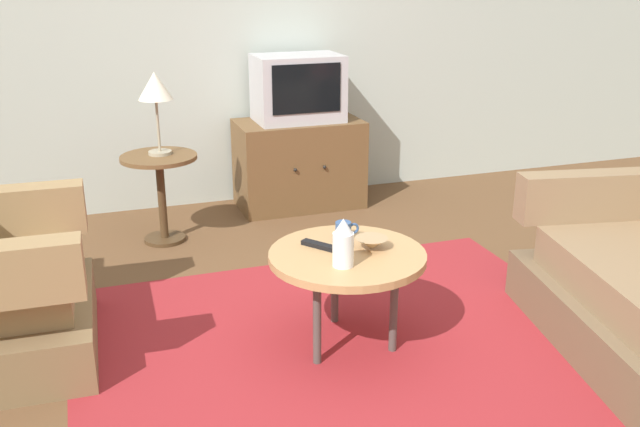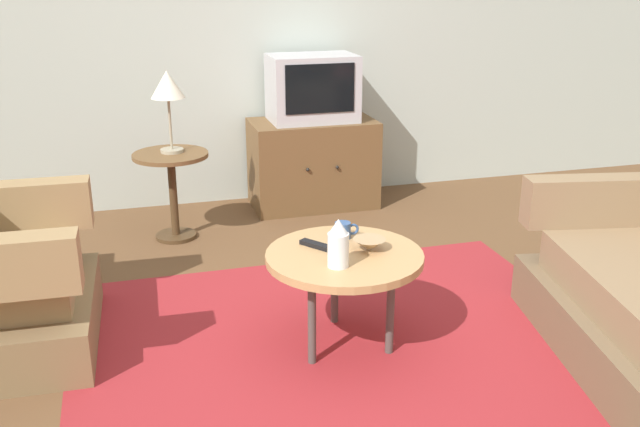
{
  "view_description": "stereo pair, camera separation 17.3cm",
  "coord_description": "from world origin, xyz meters",
  "px_view_note": "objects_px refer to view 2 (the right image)",
  "views": [
    {
      "loc": [
        -0.97,
        -2.46,
        1.64
      ],
      "look_at": [
        0.04,
        0.45,
        0.55
      ],
      "focal_mm": 39.7,
      "sensor_mm": 36.0,
      "label": 1
    },
    {
      "loc": [
        -0.8,
        -2.51,
        1.64
      ],
      "look_at": [
        0.04,
        0.45,
        0.55
      ],
      "focal_mm": 39.7,
      "sensor_mm": 36.0,
      "label": 2
    }
  ],
  "objects_px": {
    "coffee_table": "(345,261)",
    "side_table": "(172,178)",
    "television": "(312,88)",
    "table_lamp": "(168,88)",
    "mug": "(344,230)",
    "tv_remote_dark": "(317,245)",
    "tv_stand": "(313,163)",
    "bowl": "(369,244)",
    "vase": "(338,244)"
  },
  "relations": [
    {
      "from": "coffee_table",
      "to": "side_table",
      "type": "bearing_deg",
      "value": 111.63
    },
    {
      "from": "television",
      "to": "table_lamp",
      "type": "relative_size",
      "value": 1.19
    },
    {
      "from": "mug",
      "to": "tv_remote_dark",
      "type": "bearing_deg",
      "value": -152.46
    },
    {
      "from": "tv_stand",
      "to": "tv_remote_dark",
      "type": "height_order",
      "value": "tv_stand"
    },
    {
      "from": "television",
      "to": "tv_remote_dark",
      "type": "xyz_separation_m",
      "value": [
        -0.49,
        -1.86,
        -0.38
      ]
    },
    {
      "from": "television",
      "to": "bowl",
      "type": "relative_size",
      "value": 3.99
    },
    {
      "from": "mug",
      "to": "tv_remote_dark",
      "type": "height_order",
      "value": "mug"
    },
    {
      "from": "television",
      "to": "vase",
      "type": "bearing_deg",
      "value": -102.45
    },
    {
      "from": "television",
      "to": "vase",
      "type": "distance_m",
      "value": 2.15
    },
    {
      "from": "coffee_table",
      "to": "mug",
      "type": "xyz_separation_m",
      "value": [
        0.05,
        0.17,
        0.07
      ]
    },
    {
      "from": "tv_stand",
      "to": "mug",
      "type": "xyz_separation_m",
      "value": [
        -0.34,
        -1.77,
        0.18
      ]
    },
    {
      "from": "coffee_table",
      "to": "bowl",
      "type": "distance_m",
      "value": 0.13
    },
    {
      "from": "bowl",
      "to": "tv_stand",
      "type": "bearing_deg",
      "value": 81.95
    },
    {
      "from": "coffee_table",
      "to": "television",
      "type": "distance_m",
      "value": 2.04
    },
    {
      "from": "coffee_table",
      "to": "tv_remote_dark",
      "type": "bearing_deg",
      "value": 135.1
    },
    {
      "from": "television",
      "to": "mug",
      "type": "distance_m",
      "value": 1.85
    },
    {
      "from": "television",
      "to": "mug",
      "type": "relative_size",
      "value": 5.12
    },
    {
      "from": "tv_remote_dark",
      "to": "side_table",
      "type": "bearing_deg",
      "value": -16.89
    },
    {
      "from": "coffee_table",
      "to": "tv_stand",
      "type": "distance_m",
      "value": 1.99
    },
    {
      "from": "vase",
      "to": "coffee_table",
      "type": "bearing_deg",
      "value": 61.13
    },
    {
      "from": "coffee_table",
      "to": "vase",
      "type": "relative_size",
      "value": 3.31
    },
    {
      "from": "table_lamp",
      "to": "mug",
      "type": "xyz_separation_m",
      "value": [
        0.65,
        -1.41,
        -0.46
      ]
    },
    {
      "from": "side_table",
      "to": "vase",
      "type": "xyz_separation_m",
      "value": [
        0.55,
        -1.68,
        0.15
      ]
    },
    {
      "from": "vase",
      "to": "tv_remote_dark",
      "type": "bearing_deg",
      "value": 97.11
    },
    {
      "from": "mug",
      "to": "tv_remote_dark",
      "type": "distance_m",
      "value": 0.17
    },
    {
      "from": "mug",
      "to": "tv_remote_dark",
      "type": "relative_size",
      "value": 0.7
    },
    {
      "from": "tv_remote_dark",
      "to": "television",
      "type": "bearing_deg",
      "value": -51.19
    },
    {
      "from": "coffee_table",
      "to": "mug",
      "type": "bearing_deg",
      "value": 73.96
    },
    {
      "from": "coffee_table",
      "to": "table_lamp",
      "type": "relative_size",
      "value": 1.4
    },
    {
      "from": "coffee_table",
      "to": "side_table",
      "type": "relative_size",
      "value": 1.26
    },
    {
      "from": "television",
      "to": "tv_remote_dark",
      "type": "relative_size",
      "value": 3.59
    },
    {
      "from": "vase",
      "to": "bowl",
      "type": "relative_size",
      "value": 1.43
    },
    {
      "from": "television",
      "to": "side_table",
      "type": "bearing_deg",
      "value": -158.47
    },
    {
      "from": "television",
      "to": "mug",
      "type": "xyz_separation_m",
      "value": [
        -0.34,
        -1.78,
        -0.35
      ]
    },
    {
      "from": "table_lamp",
      "to": "bowl",
      "type": "bearing_deg",
      "value": -65.44
    },
    {
      "from": "tv_stand",
      "to": "coffee_table",
      "type": "bearing_deg",
      "value": -101.32
    },
    {
      "from": "tv_stand",
      "to": "bowl",
      "type": "bearing_deg",
      "value": -98.05
    },
    {
      "from": "coffee_table",
      "to": "table_lamp",
      "type": "bearing_deg",
      "value": 110.91
    },
    {
      "from": "bowl",
      "to": "tv_remote_dark",
      "type": "xyz_separation_m",
      "value": [
        -0.21,
        0.09,
        -0.02
      ]
    },
    {
      "from": "tv_remote_dark",
      "to": "vase",
      "type": "bearing_deg",
      "value": 150.62
    },
    {
      "from": "side_table",
      "to": "mug",
      "type": "distance_m",
      "value": 1.54
    },
    {
      "from": "vase",
      "to": "tv_remote_dark",
      "type": "distance_m",
      "value": 0.24
    },
    {
      "from": "coffee_table",
      "to": "vase",
      "type": "distance_m",
      "value": 0.2
    },
    {
      "from": "bowl",
      "to": "tv_remote_dark",
      "type": "relative_size",
      "value": 0.9
    },
    {
      "from": "television",
      "to": "vase",
      "type": "relative_size",
      "value": 2.8
    },
    {
      "from": "table_lamp",
      "to": "mug",
      "type": "height_order",
      "value": "table_lamp"
    },
    {
      "from": "tv_stand",
      "to": "table_lamp",
      "type": "relative_size",
      "value": 1.74
    },
    {
      "from": "television",
      "to": "table_lamp",
      "type": "xyz_separation_m",
      "value": [
        -0.99,
        -0.37,
        0.1
      ]
    },
    {
      "from": "side_table",
      "to": "bowl",
      "type": "bearing_deg",
      "value": -64.7
    },
    {
      "from": "tv_stand",
      "to": "television",
      "type": "height_order",
      "value": "television"
    }
  ]
}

